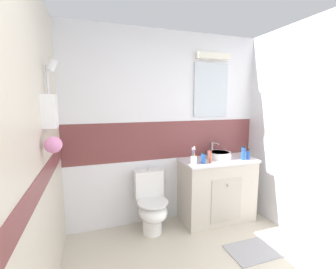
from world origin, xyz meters
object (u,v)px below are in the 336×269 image
toothbrush_cup (194,159)px  soap_dispenser (248,155)px  sink_basin (219,155)px  toilet (151,204)px  shampoo_bottle_tall (243,153)px  toothpaste_tube_upright (210,156)px  lotion_bottle_short (203,158)px

toothbrush_cup → soap_dispenser: (0.79, -0.01, -0.01)m
sink_basin → toilet: bearing=-177.6°
sink_basin → shampoo_bottle_tall: (0.25, -0.18, 0.04)m
shampoo_bottle_tall → toilet: bearing=173.4°
sink_basin → soap_dispenser: 0.38m
toothpaste_tube_upright → soap_dispenser: bearing=0.7°
lotion_bottle_short → shampoo_bottle_tall: size_ratio=0.75×
lotion_bottle_short → toothpaste_tube_upright: bearing=-8.1°
sink_basin → soap_dispenser: sink_basin is taller
soap_dispenser → toothpaste_tube_upright: (-0.57, -0.01, 0.03)m
soap_dispenser → shampoo_bottle_tall: shampoo_bottle_tall is taller
soap_dispenser → toilet: bearing=174.4°
toothbrush_cup → toilet: bearing=167.0°
toilet → shampoo_bottle_tall: size_ratio=4.18×
sink_basin → lotion_bottle_short: sink_basin is taller
lotion_bottle_short → shampoo_bottle_tall: shampoo_bottle_tall is taller
sink_basin → toilet: sink_basin is taller
lotion_bottle_short → toothpaste_tube_upright: toothpaste_tube_upright is taller
toilet → toothpaste_tube_upright: size_ratio=4.30×
lotion_bottle_short → toilet: bearing=169.2°
toothbrush_cup → lotion_bottle_short: bearing=-1.3°
toilet → toothpaste_tube_upright: bearing=-10.4°
shampoo_bottle_tall → lotion_bottle_short: bearing=178.1°
toilet → sink_basin: bearing=2.4°
sink_basin → soap_dispenser: size_ratio=2.57×
soap_dispenser → lotion_bottle_short: 0.66m
toothbrush_cup → toothpaste_tube_upright: bearing=-4.2°
toothpaste_tube_upright → shampoo_bottle_tall: (0.48, -0.01, 0.00)m
toilet → shampoo_bottle_tall: 1.35m
sink_basin → lotion_bottle_short: (-0.33, -0.16, 0.02)m
sink_basin → soap_dispenser: (0.34, -0.17, 0.01)m
toothpaste_tube_upright → toilet: bearing=169.6°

